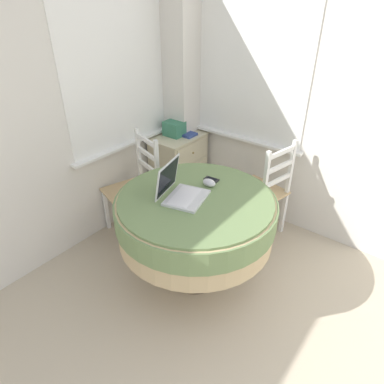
# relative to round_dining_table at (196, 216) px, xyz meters

# --- Properties ---
(corner_room_shell) EXTENTS (4.22, 4.91, 2.55)m
(corner_room_shell) POSITION_rel_round_dining_table_xyz_m (0.35, -0.01, 0.66)
(corner_room_shell) COLOR silver
(corner_room_shell) RESTS_ON ground_plane
(round_dining_table) EXTENTS (1.15, 1.15, 0.77)m
(round_dining_table) POSITION_rel_round_dining_table_xyz_m (0.00, 0.00, 0.00)
(round_dining_table) COLOR #4C3D2D
(round_dining_table) RESTS_ON ground_plane
(laptop) EXTENTS (0.37, 0.36, 0.26)m
(laptop) POSITION_rel_round_dining_table_xyz_m (-0.06, 0.09, 0.21)
(laptop) COLOR silver
(laptop) RESTS_ON round_dining_table
(computer_mouse) EXTENTS (0.07, 0.10, 0.05)m
(computer_mouse) POSITION_rel_round_dining_table_xyz_m (0.19, 0.02, 0.18)
(computer_mouse) COLOR silver
(computer_mouse) RESTS_ON round_dining_table
(cell_phone) EXTENTS (0.07, 0.12, 0.01)m
(cell_phone) POSITION_rel_round_dining_table_xyz_m (0.28, 0.06, 0.16)
(cell_phone) COLOR black
(cell_phone) RESTS_ON round_dining_table
(dining_chair_near_back_window) EXTENTS (0.53, 0.50, 0.94)m
(dining_chair_near_back_window) POSITION_rel_round_dining_table_xyz_m (0.20, 0.85, -0.17)
(dining_chair_near_back_window) COLOR tan
(dining_chair_near_back_window) RESTS_ON ground_plane
(dining_chair_near_right_window) EXTENTS (0.48, 0.51, 0.94)m
(dining_chair_near_right_window) POSITION_rel_round_dining_table_xyz_m (0.86, -0.10, -0.17)
(dining_chair_near_right_window) COLOR tan
(dining_chair_near_right_window) RESTS_ON ground_plane
(corner_cabinet) EXTENTS (0.56, 0.40, 0.74)m
(corner_cabinet) POSITION_rel_round_dining_table_xyz_m (0.87, 0.89, -0.25)
(corner_cabinet) COLOR beige
(corner_cabinet) RESTS_ON ground_plane
(storage_box) EXTENTS (0.16, 0.19, 0.14)m
(storage_box) POSITION_rel_round_dining_table_xyz_m (0.85, 0.93, 0.19)
(storage_box) COLOR #387A5B
(storage_box) RESTS_ON corner_cabinet
(book_on_cabinet) EXTENTS (0.15, 0.20, 0.02)m
(book_on_cabinet) POSITION_rel_round_dining_table_xyz_m (0.93, 0.84, 0.13)
(book_on_cabinet) COLOR #33478C
(book_on_cabinet) RESTS_ON corner_cabinet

